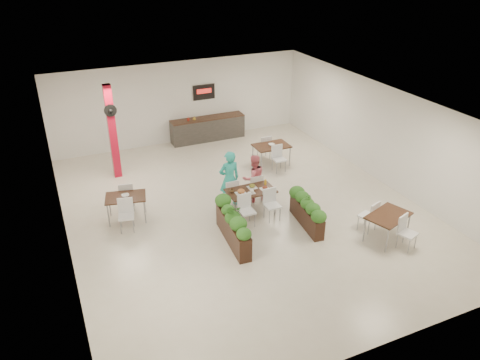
# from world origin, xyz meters

# --- Properties ---
(ground) EXTENTS (12.00, 12.00, 0.00)m
(ground) POSITION_xyz_m (0.00, 0.00, 0.00)
(ground) COLOR beige
(ground) RESTS_ON ground
(room_shell) EXTENTS (10.10, 12.10, 3.22)m
(room_shell) POSITION_xyz_m (0.00, 0.00, 2.01)
(room_shell) COLOR white
(room_shell) RESTS_ON ground
(red_column) EXTENTS (0.40, 0.41, 3.20)m
(red_column) POSITION_xyz_m (-3.00, 3.79, 1.64)
(red_column) COLOR #B20B25
(red_column) RESTS_ON ground
(service_counter) EXTENTS (3.00, 0.64, 2.20)m
(service_counter) POSITION_xyz_m (1.00, 5.65, 0.49)
(service_counter) COLOR #2D2B28
(service_counter) RESTS_ON ground
(main_table) EXTENTS (1.40, 1.62, 0.92)m
(main_table) POSITION_xyz_m (0.12, -0.28, 0.64)
(main_table) COLOR black
(main_table) RESTS_ON ground
(diner_man) EXTENTS (0.65, 0.43, 1.78)m
(diner_man) POSITION_xyz_m (-0.27, 0.38, 0.89)
(diner_man) COLOR #29B5A8
(diner_man) RESTS_ON ground
(diner_woman) EXTENTS (0.74, 0.57, 1.51)m
(diner_woman) POSITION_xyz_m (0.53, 0.38, 0.76)
(diner_woman) COLOR #F06B7B
(diner_woman) RESTS_ON ground
(planter_left) EXTENTS (0.54, 2.11, 1.11)m
(planter_left) POSITION_xyz_m (-0.95, -1.47, 0.53)
(planter_left) COLOR black
(planter_left) RESTS_ON ground
(planter_right) EXTENTS (0.58, 1.84, 0.96)m
(planter_right) POSITION_xyz_m (1.27, -1.54, 0.49)
(planter_right) COLOR black
(planter_right) RESTS_ON ground
(side_table_a) EXTENTS (1.26, 1.67, 0.92)m
(side_table_a) POSITION_xyz_m (-3.28, 0.83, 0.62)
(side_table_a) COLOR black
(side_table_a) RESTS_ON ground
(side_table_b) EXTENTS (1.25, 1.62, 0.92)m
(side_table_b) POSITION_xyz_m (2.23, 2.48, 0.63)
(side_table_b) COLOR black
(side_table_b) RESTS_ON ground
(side_table_c) EXTENTS (1.39, 1.67, 0.92)m
(side_table_c) POSITION_xyz_m (2.87, -3.01, 0.62)
(side_table_c) COLOR black
(side_table_c) RESTS_ON ground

